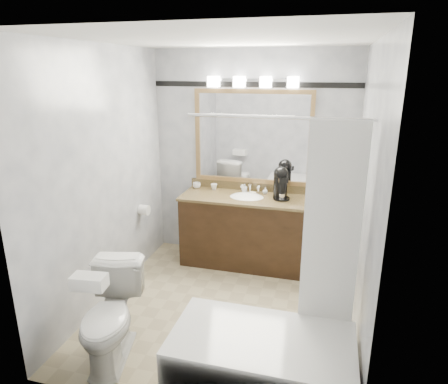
{
  "coord_description": "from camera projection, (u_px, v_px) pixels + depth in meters",
  "views": [
    {
      "loc": [
        0.9,
        -3.31,
        2.27
      ],
      "look_at": [
        -0.09,
        0.35,
        1.1
      ],
      "focal_mm": 32.0,
      "sensor_mm": 36.0,
      "label": 1
    }
  ],
  "objects": [
    {
      "name": "room",
      "position": [
        224.0,
        188.0,
        3.57
      ],
      "size": [
        2.42,
        2.62,
        2.52
      ],
      "color": "tan",
      "rests_on": "ground"
    },
    {
      "name": "vanity",
      "position": [
        246.0,
        229.0,
        4.75
      ],
      "size": [
        1.53,
        0.58,
        0.97
      ],
      "color": "black",
      "rests_on": "ground"
    },
    {
      "name": "mirror",
      "position": [
        252.0,
        137.0,
        4.68
      ],
      "size": [
        1.4,
        0.04,
        1.1
      ],
      "color": "#A57D4A",
      "rests_on": "room"
    },
    {
      "name": "vanity_light_bar",
      "position": [
        253.0,
        82.0,
        4.44
      ],
      "size": [
        1.02,
        0.14,
        0.12
      ],
      "color": "silver",
      "rests_on": "room"
    },
    {
      "name": "accent_stripe",
      "position": [
        254.0,
        84.0,
        4.52
      ],
      "size": [
        2.4,
        0.01,
        0.06
      ],
      "primitive_type": "cube",
      "color": "black",
      "rests_on": "room"
    },
    {
      "name": "bathtub",
      "position": [
        265.0,
        355.0,
        2.89
      ],
      "size": [
        1.3,
        0.75,
        1.96
      ],
      "color": "white",
      "rests_on": "ground"
    },
    {
      "name": "tp_roll",
      "position": [
        144.0,
        210.0,
        4.63
      ],
      "size": [
        0.11,
        0.12,
        0.12
      ],
      "primitive_type": "cylinder",
      "rotation": [
        0.0,
        1.57,
        0.0
      ],
      "color": "white",
      "rests_on": "room"
    },
    {
      "name": "toilet",
      "position": [
        111.0,
        316.0,
        3.17
      ],
      "size": [
        0.59,
        0.83,
        0.77
      ],
      "primitive_type": "imported",
      "rotation": [
        0.0,
        0.0,
        0.24
      ],
      "color": "white",
      "rests_on": "ground"
    },
    {
      "name": "tissue_box",
      "position": [
        89.0,
        282.0,
        2.84
      ],
      "size": [
        0.26,
        0.16,
        0.1
      ],
      "primitive_type": "cube",
      "rotation": [
        0.0,
        0.0,
        0.12
      ],
      "color": "white",
      "rests_on": "toilet"
    },
    {
      "name": "coffee_maker",
      "position": [
        281.0,
        182.0,
        4.53
      ],
      "size": [
        0.2,
        0.24,
        0.37
      ],
      "rotation": [
        0.0,
        0.0,
        0.38
      ],
      "color": "black",
      "rests_on": "vanity"
    },
    {
      "name": "cup_left",
      "position": [
        197.0,
        185.0,
        4.94
      ],
      "size": [
        0.12,
        0.12,
        0.07
      ],
      "primitive_type": "imported",
      "rotation": [
        0.0,
        0.0,
        0.4
      ],
      "color": "white",
      "rests_on": "vanity"
    },
    {
      "name": "cup_right",
      "position": [
        214.0,
        187.0,
        4.89
      ],
      "size": [
        0.08,
        0.08,
        0.07
      ],
      "primitive_type": "imported",
      "rotation": [
        0.0,
        0.0,
        -0.07
      ],
      "color": "white",
      "rests_on": "vanity"
    },
    {
      "name": "soap_bottle_a",
      "position": [
        245.0,
        188.0,
        4.78
      ],
      "size": [
        0.05,
        0.05,
        0.1
      ],
      "primitive_type": "imported",
      "rotation": [
        0.0,
        0.0,
        -0.09
      ],
      "color": "white",
      "rests_on": "vanity"
    },
    {
      "name": "soap_bottle_b",
      "position": [
        265.0,
        191.0,
        4.72
      ],
      "size": [
        0.08,
        0.08,
        0.08
      ],
      "primitive_type": "imported",
      "rotation": [
        0.0,
        0.0,
        -0.34
      ],
      "color": "white",
      "rests_on": "vanity"
    },
    {
      "name": "soap_bar",
      "position": [
        252.0,
        193.0,
        4.72
      ],
      "size": [
        0.08,
        0.06,
        0.02
      ],
      "primitive_type": "cube",
      "rotation": [
        0.0,
        0.0,
        -0.19
      ],
      "color": "beige",
      "rests_on": "vanity"
    }
  ]
}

